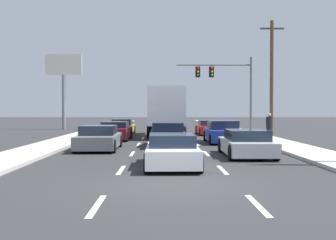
% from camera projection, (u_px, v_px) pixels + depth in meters
% --- Properties ---
extents(ground_plane, '(140.00, 140.00, 0.00)m').
position_uv_depth(ground_plane, '(166.00, 132.00, 35.90)').
color(ground_plane, '#2B2B2D').
extents(sidewalk_right, '(2.26, 80.00, 0.14)m').
position_uv_depth(sidewalk_right, '(250.00, 135.00, 30.99)').
color(sidewalk_right, '#B2AFA8').
rests_on(sidewalk_right, ground_plane).
extents(sidewalk_left, '(2.26, 80.00, 0.14)m').
position_uv_depth(sidewalk_left, '(83.00, 135.00, 30.81)').
color(sidewalk_left, '#B2AFA8').
rests_on(sidewalk_left, ground_plane).
extents(lane_markings, '(3.54, 57.00, 0.01)m').
position_uv_depth(lane_markings, '(167.00, 136.00, 31.01)').
color(lane_markings, silver).
rests_on(lane_markings, ground_plane).
extents(car_yellow, '(1.85, 4.36, 1.24)m').
position_uv_depth(car_yellow, '(123.00, 127.00, 33.34)').
color(car_yellow, yellow).
rests_on(car_yellow, ground_plane).
extents(car_maroon, '(1.99, 4.24, 1.22)m').
position_uv_depth(car_maroon, '(115.00, 131.00, 26.88)').
color(car_maroon, maroon).
rests_on(car_maroon, ground_plane).
extents(car_gray, '(2.03, 4.25, 1.23)m').
position_uv_depth(car_gray, '(99.00, 139.00, 20.22)').
color(car_gray, slate).
rests_on(car_gray, ground_plane).
extents(box_truck, '(2.70, 9.18, 3.56)m').
position_uv_depth(box_truck, '(166.00, 109.00, 30.23)').
color(box_truck, white).
rests_on(box_truck, ground_plane).
extents(car_navy, '(1.98, 4.55, 1.31)m').
position_uv_depth(car_navy, '(168.00, 135.00, 22.28)').
color(car_navy, '#141E4C').
rests_on(car_navy, ground_plane).
extents(car_white, '(1.92, 4.15, 1.16)m').
position_uv_depth(car_white, '(172.00, 151.00, 14.33)').
color(car_white, white).
rests_on(car_white, ground_plane).
extents(car_red, '(2.01, 4.12, 1.15)m').
position_uv_depth(car_red, '(209.00, 128.00, 32.47)').
color(car_red, red).
rests_on(car_red, ground_plane).
extents(car_blue, '(1.98, 4.32, 1.35)m').
position_uv_depth(car_blue, '(223.00, 133.00, 24.55)').
color(car_blue, '#1E389E').
rests_on(car_blue, ground_plane).
extents(car_silver, '(2.04, 4.34, 1.15)m').
position_uv_depth(car_silver, '(246.00, 144.00, 17.54)').
color(car_silver, '#B7BABF').
rests_on(car_silver, ground_plane).
extents(traffic_signal_mast, '(6.96, 0.69, 6.85)m').
position_uv_depth(traffic_signal_mast, '(220.00, 78.00, 37.11)').
color(traffic_signal_mast, '#595B56').
rests_on(traffic_signal_mast, ground_plane).
extents(utility_pole_mid, '(1.80, 0.28, 8.76)m').
position_uv_depth(utility_pole_mid, '(272.00, 77.00, 30.65)').
color(utility_pole_mid, brown).
rests_on(utility_pole_mid, ground_plane).
extents(roadside_billboard, '(3.66, 0.36, 7.54)m').
position_uv_depth(roadside_billboard, '(64.00, 77.00, 40.47)').
color(roadside_billboard, slate).
rests_on(roadside_billboard, ground_plane).
extents(pedestrian_near_corner, '(0.38, 0.38, 1.66)m').
position_uv_depth(pedestrian_near_corner, '(269.00, 127.00, 24.26)').
color(pedestrian_near_corner, '#1E233F').
rests_on(pedestrian_near_corner, sidewalk_right).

